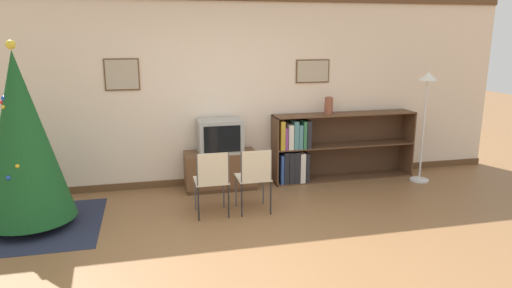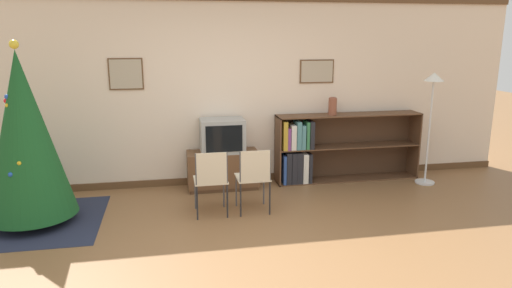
% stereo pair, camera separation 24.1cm
% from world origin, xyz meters
% --- Properties ---
extents(ground_plane, '(24.00, 24.00, 0.00)m').
position_xyz_m(ground_plane, '(0.00, 0.00, 0.00)').
color(ground_plane, brown).
extents(wall_back, '(8.82, 0.11, 2.70)m').
position_xyz_m(wall_back, '(-0.00, 2.46, 1.35)').
color(wall_back, beige).
rests_on(wall_back, ground_plane).
extents(area_rug, '(1.52, 1.53, 0.01)m').
position_xyz_m(area_rug, '(-2.39, 1.34, 0.00)').
color(area_rug, '#23283D').
rests_on(area_rug, ground_plane).
extents(christmas_tree, '(0.99, 0.99, 2.09)m').
position_xyz_m(christmas_tree, '(-2.39, 1.34, 1.05)').
color(christmas_tree, maroon).
rests_on(christmas_tree, area_rug).
extents(tv_console, '(1.00, 0.44, 0.54)m').
position_xyz_m(tv_console, '(-0.07, 2.17, 0.27)').
color(tv_console, '#4C311E').
rests_on(tv_console, ground_plane).
extents(television, '(0.61, 0.43, 0.47)m').
position_xyz_m(television, '(-0.07, 2.16, 0.77)').
color(television, '#9E9E99').
rests_on(television, tv_console).
extents(folding_chair_left, '(0.40, 0.40, 0.82)m').
position_xyz_m(folding_chair_left, '(-0.33, 1.15, 0.47)').
color(folding_chair_left, beige).
rests_on(folding_chair_left, ground_plane).
extents(folding_chair_right, '(0.40, 0.40, 0.82)m').
position_xyz_m(folding_chair_right, '(0.19, 1.15, 0.47)').
color(folding_chair_right, beige).
rests_on(folding_chair_right, ground_plane).
extents(bookshelf, '(2.19, 0.36, 1.01)m').
position_xyz_m(bookshelf, '(1.43, 2.22, 0.49)').
color(bookshelf, brown).
rests_on(bookshelf, ground_plane).
extents(vase, '(0.12, 0.12, 0.26)m').
position_xyz_m(vase, '(1.56, 2.20, 1.14)').
color(vase, brown).
rests_on(vase, bookshelf).
extents(standing_lamp, '(0.28, 0.28, 1.63)m').
position_xyz_m(standing_lamp, '(2.91, 1.82, 1.25)').
color(standing_lamp, silver).
rests_on(standing_lamp, ground_plane).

